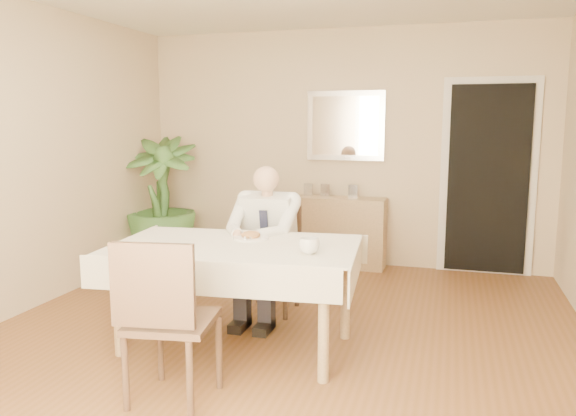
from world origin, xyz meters
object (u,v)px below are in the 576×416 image
(dining_table, at_px, (236,256))
(coffee_mug, at_px, (309,246))
(seated_man, at_px, (263,236))
(potted_palm, at_px, (161,200))
(chair_far, at_px, (274,252))
(sideboard, at_px, (341,232))
(chair_near, at_px, (165,313))

(dining_table, relative_size, coffee_mug, 13.72)
(seated_man, height_order, coffee_mug, seated_man)
(dining_table, height_order, potted_palm, potted_palm)
(chair_far, relative_size, sideboard, 0.92)
(coffee_mug, relative_size, sideboard, 0.14)
(dining_table, bearing_deg, potted_palm, 124.97)
(potted_palm, bearing_deg, chair_near, -60.90)
(sideboard, bearing_deg, seated_man, -98.16)
(dining_table, relative_size, chair_far, 2.03)
(sideboard, height_order, potted_palm, potted_palm)
(dining_table, bearing_deg, chair_far, 85.03)
(seated_man, xyz_separation_m, coffee_mug, (0.57, -0.72, 0.11))
(chair_far, relative_size, potted_palm, 0.62)
(chair_far, bearing_deg, dining_table, -94.92)
(chair_far, xyz_separation_m, potted_palm, (-1.70, 1.15, 0.22))
(dining_table, xyz_separation_m, chair_far, (0.00, 0.88, -0.17))
(chair_near, xyz_separation_m, coffee_mug, (0.63, 0.78, 0.25))
(chair_far, bearing_deg, coffee_mug, -65.67)
(chair_near, height_order, coffee_mug, chair_near)
(dining_table, xyz_separation_m, sideboard, (0.29, 2.43, -0.28))
(sideboard, bearing_deg, coffee_mug, -83.05)
(seated_man, bearing_deg, sideboard, 81.04)
(dining_table, relative_size, seated_man, 1.45)
(dining_table, distance_m, coffee_mug, 0.60)
(chair_far, bearing_deg, sideboard, 74.50)
(chair_far, height_order, sideboard, chair_far)
(seated_man, xyz_separation_m, sideboard, (0.29, 1.84, -0.31))
(chair_near, relative_size, coffee_mug, 7.43)
(chair_far, xyz_separation_m, sideboard, (0.29, 1.55, -0.11))
(chair_near, distance_m, seated_man, 1.51)
(chair_far, height_order, potted_palm, potted_palm)
(dining_table, relative_size, sideboard, 1.87)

